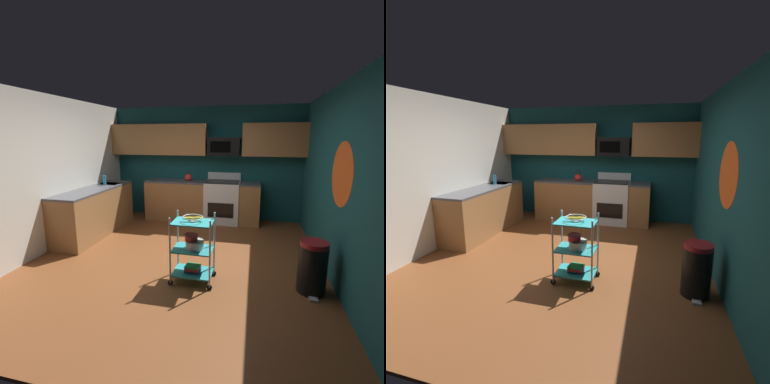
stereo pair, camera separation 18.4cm
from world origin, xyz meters
The scene contains 17 objects.
floor centered at (0.00, 0.00, -0.02)m, with size 4.40×4.80×0.04m, color brown.
wall_back centered at (0.00, 2.43, 1.30)m, with size 4.52×0.06×2.60m, color #14474C.
wall_left centered at (-2.23, 0.00, 1.30)m, with size 0.06×4.80×2.60m, color silver.
wall_right centered at (2.23, 0.00, 1.30)m, with size 0.06×4.80×2.60m, color #14474C.
wall_flower_decal centered at (2.20, -0.22, 1.45)m, with size 0.81×0.81×0.00m, color #E5591E.
counter_run centered at (-0.85, 1.51, 0.46)m, with size 3.50×2.66×0.92m.
oven_range centered at (0.47, 2.10, 0.48)m, with size 0.76×0.65×1.10m.
upper_cabinets centered at (-0.10, 2.23, 1.85)m, with size 4.40×0.33×0.70m.
microwave centered at (0.47, 2.21, 1.70)m, with size 0.70×0.39×0.40m.
rolling_cart centered at (0.40, -0.59, 0.45)m, with size 0.59×0.39×0.91m.
fruit_bowl centered at (0.40, -0.59, 0.88)m, with size 0.27×0.27×0.07m.
mixing_bowl_large centered at (0.43, -0.59, 0.52)m, with size 0.25×0.25×0.11m.
mixing_bowl_small centered at (0.38, -0.60, 0.62)m, with size 0.18×0.18×0.08m.
book_stack centered at (0.40, -0.59, 0.17)m, with size 0.22×0.18×0.09m.
kettle centered at (-0.32, 2.10, 1.00)m, with size 0.21×0.18×0.26m.
dish_soap_bottle centered at (-1.90, 1.16, 1.02)m, with size 0.06×0.06×0.20m, color #2D8CBF.
trash_can centered at (1.90, -0.51, 0.33)m, with size 0.34×0.42×0.66m.
Camera 2 is at (1.33, -3.78, 1.89)m, focal length 25.11 mm.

